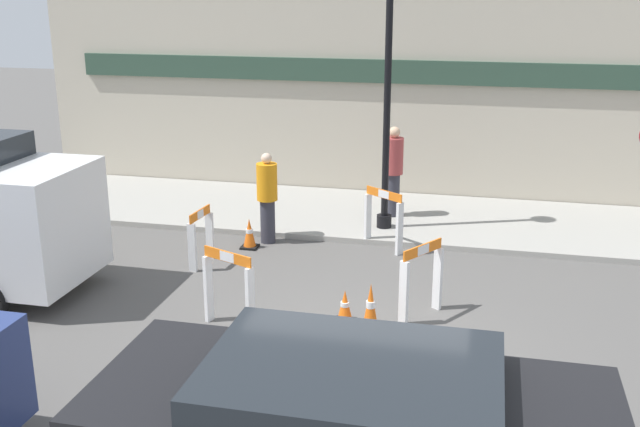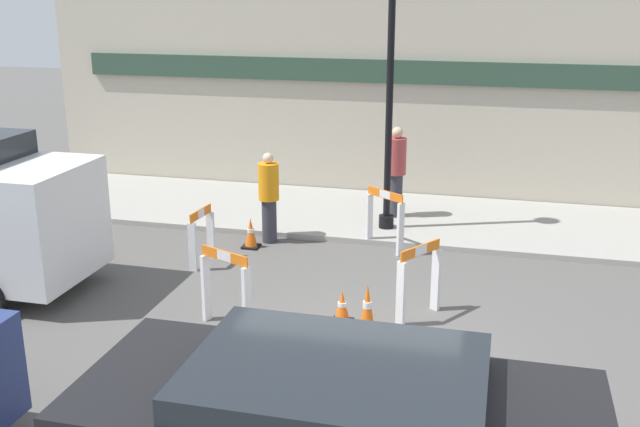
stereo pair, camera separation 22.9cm
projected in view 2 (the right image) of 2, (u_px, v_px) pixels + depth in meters
ground_plane at (362, 366)px, 9.43m from camera, size 60.00×60.00×0.00m
sidewalk_slab at (421, 219)px, 15.15m from camera, size 18.00×3.39×0.11m
storefront_facade at (435, 74)px, 15.99m from camera, size 18.00×0.22×5.50m
streetlamp_post at (391, 44)px, 13.43m from camera, size 0.44×0.44×5.42m
barricade_0 at (419, 279)px, 10.63m from camera, size 0.56×0.78×1.10m
barricade_1 at (385, 218)px, 13.39m from camera, size 0.77×0.60×1.11m
barricade_2 at (202, 235)px, 12.71m from camera, size 0.20×0.73×0.98m
barricade_3 at (226, 287)px, 10.32m from camera, size 0.83×0.45×1.13m
traffic_cone_0 at (367, 309)px, 10.23m from camera, size 0.30×0.30×0.72m
traffic_cone_1 at (251, 234)px, 13.58m from camera, size 0.30×0.30×0.56m
traffic_cone_2 at (342, 308)px, 10.54m from camera, size 0.30×0.30×0.50m
person_worker at (269, 195)px, 13.70m from camera, size 0.53×0.53×1.69m
person_pedestrian at (396, 169)px, 14.88m from camera, size 0.50×0.50×1.82m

